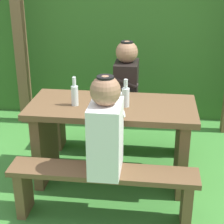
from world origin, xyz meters
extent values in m
plane|color=#3E8735|center=(0.00, 0.00, 0.00)|extent=(12.00, 12.00, 0.00)
cube|color=#336324|center=(0.00, 1.91, 0.89)|extent=(6.40, 0.90, 1.78)
cube|color=brown|center=(-1.19, 1.16, 0.97)|extent=(0.12, 0.12, 1.94)
cube|color=brown|center=(0.00, 0.00, 0.70)|extent=(1.40, 0.64, 0.05)
cube|color=brown|center=(-0.60, 0.00, 0.34)|extent=(0.08, 0.54, 0.68)
cube|color=brown|center=(0.60, 0.00, 0.34)|extent=(0.08, 0.54, 0.68)
cube|color=brown|center=(0.00, -0.55, 0.41)|extent=(1.40, 0.24, 0.04)
cube|color=brown|center=(-0.62, -0.55, 0.19)|extent=(0.07, 0.22, 0.39)
cube|color=brown|center=(0.62, -0.55, 0.19)|extent=(0.07, 0.22, 0.39)
cube|color=brown|center=(0.00, 0.55, 0.41)|extent=(1.40, 0.24, 0.04)
cube|color=brown|center=(-0.62, 0.55, 0.19)|extent=(0.07, 0.22, 0.39)
cube|color=brown|center=(0.62, 0.55, 0.19)|extent=(0.07, 0.22, 0.39)
cube|color=white|center=(0.02, -0.55, 0.69)|extent=(0.22, 0.34, 0.52)
sphere|color=#936B4C|center=(0.02, -0.55, 1.04)|extent=(0.21, 0.21, 0.21)
cylinder|color=black|center=(0.02, -0.55, 1.13)|extent=(0.12, 0.12, 0.02)
cylinder|color=white|center=(0.02, -0.41, 0.79)|extent=(0.25, 0.07, 0.15)
cube|color=black|center=(0.07, 0.55, 0.69)|extent=(0.22, 0.34, 0.52)
sphere|color=#936B4C|center=(0.07, 0.55, 1.04)|extent=(0.21, 0.21, 0.21)
cylinder|color=black|center=(0.07, 0.55, 1.13)|extent=(0.12, 0.12, 0.02)
cylinder|color=black|center=(0.07, 0.41, 0.79)|extent=(0.25, 0.07, 0.15)
cylinder|color=silver|center=(0.06, 0.04, 0.77)|extent=(0.08, 0.08, 0.09)
cylinder|color=silver|center=(0.12, -0.03, 0.80)|extent=(0.06, 0.06, 0.16)
cylinder|color=silver|center=(0.12, -0.03, 0.92)|extent=(0.03, 0.03, 0.08)
cylinder|color=silver|center=(0.00, -0.07, 0.81)|extent=(0.07, 0.07, 0.17)
cylinder|color=silver|center=(0.00, -0.07, 0.92)|extent=(0.03, 0.03, 0.05)
cylinder|color=silver|center=(-0.30, -0.06, 0.81)|extent=(0.06, 0.06, 0.17)
cylinder|color=silver|center=(-0.30, -0.06, 0.93)|extent=(0.03, 0.03, 0.08)
camera|label=1|loc=(0.35, -2.86, 1.86)|focal=59.56mm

